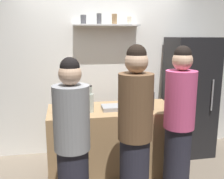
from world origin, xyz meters
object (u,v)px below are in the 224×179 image
at_px(person_brown_jacket, 135,134).
at_px(person_grey_hoodie, 72,145).
at_px(person_pink_top, 179,124).
at_px(water_bottle_plastic, 57,103).
at_px(wine_bottle_amber_glass, 138,95).
at_px(wine_bottle_dark_glass, 151,100).
at_px(wine_bottle_pale_glass, 91,102).
at_px(utensil_holder, 142,102).
at_px(refrigerator, 189,97).
at_px(wine_bottle_green_glass, 80,100).
at_px(baking_pan, 115,107).

relative_size(person_brown_jacket, person_grey_hoodie, 1.07).
bearing_deg(person_pink_top, water_bottle_plastic, -146.71).
relative_size(water_bottle_plastic, person_grey_hoodie, 0.15).
xyz_separation_m(wine_bottle_amber_glass, person_grey_hoodie, (-0.95, -1.07, -0.20)).
bearing_deg(wine_bottle_dark_glass, person_brown_jacket, -119.77).
bearing_deg(wine_bottle_pale_glass, utensil_holder, 12.88).
height_order(utensil_holder, person_brown_jacket, person_brown_jacket).
relative_size(wine_bottle_pale_glass, wine_bottle_dark_glass, 1.00).
xyz_separation_m(refrigerator, wine_bottle_dark_glass, (-0.80, -0.53, 0.12)).
height_order(person_brown_jacket, person_pink_top, person_brown_jacket).
height_order(wine_bottle_pale_glass, water_bottle_plastic, wine_bottle_pale_glass).
height_order(wine_bottle_amber_glass, wine_bottle_dark_glass, wine_bottle_dark_glass).
xyz_separation_m(water_bottle_plastic, person_brown_jacket, (0.76, -0.83, -0.13)).
bearing_deg(wine_bottle_green_glass, refrigerator, 11.84).
relative_size(refrigerator, person_pink_top, 1.04).
bearing_deg(wine_bottle_pale_glass, wine_bottle_green_glass, 130.26).
relative_size(baking_pan, person_grey_hoodie, 0.21).
distance_m(utensil_holder, person_pink_top, 0.72).
bearing_deg(wine_bottle_green_glass, person_brown_jacket, -62.28).
relative_size(baking_pan, wine_bottle_pale_glass, 1.00).
bearing_deg(utensil_holder, person_grey_hoodie, -136.06).
distance_m(wine_bottle_green_glass, person_pink_top, 1.25).
bearing_deg(refrigerator, wine_bottle_dark_glass, -146.42).
xyz_separation_m(refrigerator, water_bottle_plastic, (-1.97, -0.42, 0.10)).
xyz_separation_m(wine_bottle_amber_glass, wine_bottle_green_glass, (-0.81, -0.16, -0.00)).
xyz_separation_m(wine_bottle_dark_glass, person_grey_hoodie, (-1.02, -0.73, -0.21)).
relative_size(baking_pan, water_bottle_plastic, 1.37).
bearing_deg(person_grey_hoodie, wine_bottle_dark_glass, 114.04).
xyz_separation_m(baking_pan, water_bottle_plastic, (-0.72, 0.01, 0.09)).
xyz_separation_m(person_brown_jacket, person_pink_top, (0.58, 0.24, -0.01)).
bearing_deg(wine_bottle_amber_glass, person_brown_jacket, -107.76).
bearing_deg(person_pink_top, wine_bottle_green_glass, -154.95).
xyz_separation_m(wine_bottle_amber_glass, wine_bottle_dark_glass, (0.07, -0.34, 0.00)).
distance_m(wine_bottle_amber_glass, wine_bottle_green_glass, 0.83).
xyz_separation_m(wine_bottle_pale_glass, water_bottle_plastic, (-0.41, 0.07, -0.02)).
relative_size(wine_bottle_green_glass, water_bottle_plastic, 1.28).
bearing_deg(wine_bottle_pale_glass, water_bottle_plastic, 169.61).
bearing_deg(person_brown_jacket, wine_bottle_pale_glass, 111.20).
xyz_separation_m(wine_bottle_pale_glass, wine_bottle_amber_glass, (0.69, 0.30, -0.00)).
bearing_deg(water_bottle_plastic, wine_bottle_pale_glass, -10.39).
xyz_separation_m(utensil_holder, person_grey_hoodie, (-0.96, -0.93, -0.13)).
relative_size(utensil_holder, water_bottle_plastic, 0.88).
distance_m(wine_bottle_pale_glass, person_grey_hoodie, 0.84).
distance_m(utensil_holder, wine_bottle_green_glass, 0.83).
height_order(wine_bottle_amber_glass, wine_bottle_green_glass, wine_bottle_amber_glass).
height_order(refrigerator, person_brown_jacket, refrigerator).
bearing_deg(wine_bottle_green_glass, wine_bottle_amber_glass, 11.24).
bearing_deg(wine_bottle_amber_glass, wine_bottle_dark_glass, -78.19).
relative_size(person_grey_hoodie, person_pink_top, 0.95).
height_order(wine_bottle_green_glass, person_pink_top, person_pink_top).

